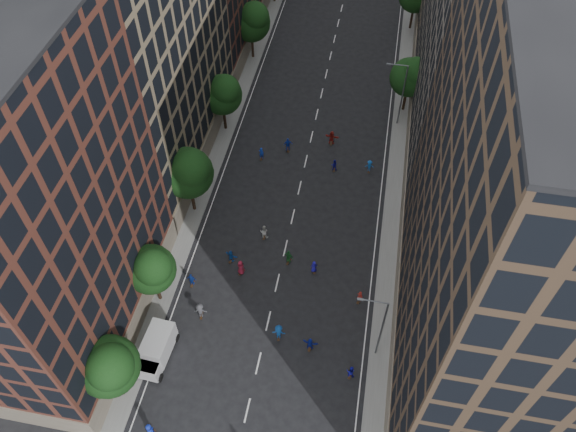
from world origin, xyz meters
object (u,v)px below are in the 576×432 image
object	(u,v)px
streetlamp_near	(380,326)
streetlamp_far	(401,92)
cargo_van	(156,349)
skater_2	(351,372)
skater_0	(150,430)

from	to	relation	value
streetlamp_near	streetlamp_far	size ratio (longest dim) A/B	1.00
cargo_van	streetlamp_far	bearing A→B (deg)	65.29
streetlamp_far	cargo_van	distance (m)	42.06
cargo_van	skater_2	size ratio (longest dim) A/B	3.28
streetlamp_near	cargo_van	world-z (taller)	streetlamp_near
cargo_van	skater_0	size ratio (longest dim) A/B	2.69
streetlamp_far	cargo_van	size ratio (longest dim) A/B	1.75
streetlamp_far	skater_0	world-z (taller)	streetlamp_far
streetlamp_far	skater_0	size ratio (longest dim) A/B	4.73
streetlamp_far	skater_2	distance (m)	35.92
streetlamp_far	skater_2	xyz separation A→B (m)	(-1.87, -35.61, -4.38)
streetlamp_far	cargo_van	xyz separation A→B (m)	(-19.66, -37.00, -3.76)
streetlamp_far	skater_0	xyz separation A→B (m)	(-17.89, -44.00, -4.21)
streetlamp_near	skater_0	world-z (taller)	streetlamp_near
streetlamp_near	streetlamp_far	xyz separation A→B (m)	(0.00, 33.00, 0.00)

